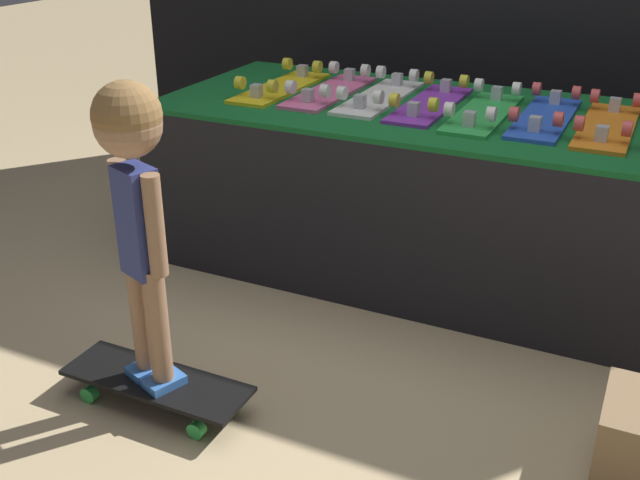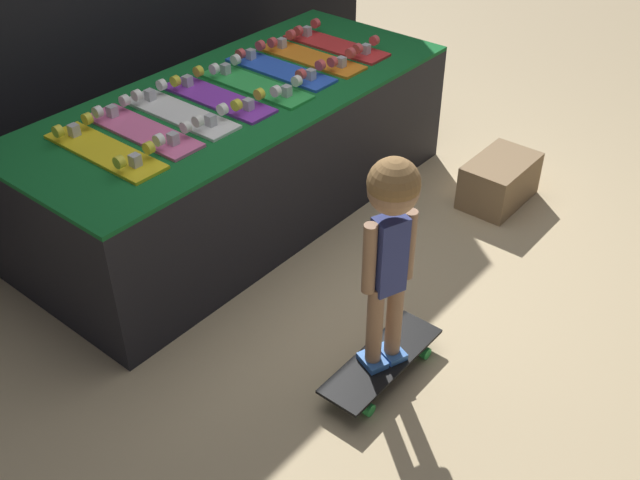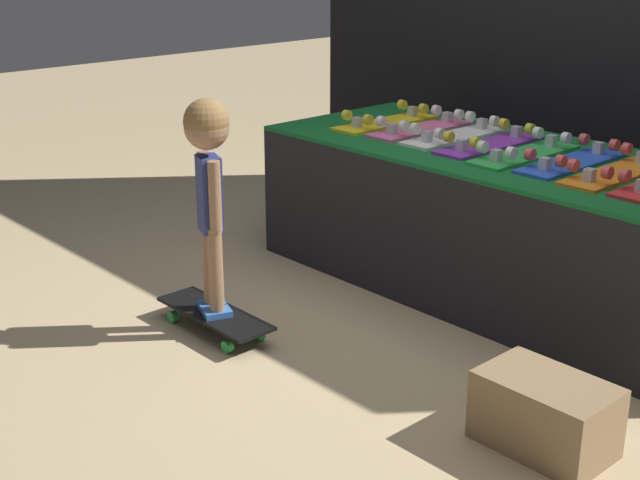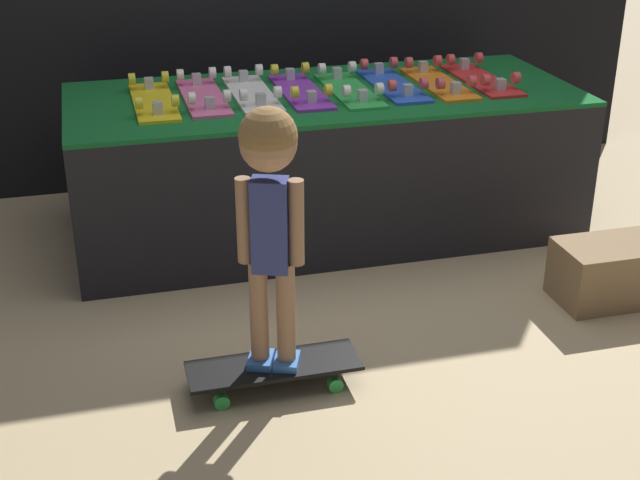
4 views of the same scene
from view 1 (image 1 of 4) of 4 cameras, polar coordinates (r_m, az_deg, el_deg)
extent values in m
plane|color=tan|center=(2.69, 5.49, -7.59)|extent=(16.00, 16.00, 0.00)
cube|color=black|center=(3.09, 9.88, 3.44)|extent=(2.34, 0.97, 0.66)
cube|color=#146028|center=(2.99, 10.36, 9.50)|extent=(2.34, 0.97, 0.02)
cube|color=yellow|center=(3.27, -3.01, 11.50)|extent=(0.18, 0.63, 0.01)
cube|color=#B7B7BC|center=(3.44, -1.35, 12.76)|extent=(0.04, 0.04, 0.05)
cylinder|color=yellow|center=(3.40, -0.20, 13.07)|extent=(0.03, 0.05, 0.05)
cylinder|color=yellow|center=(3.47, -2.50, 13.27)|extent=(0.03, 0.05, 0.05)
cube|color=#B7B7BC|center=(3.09, -4.87, 11.26)|extent=(0.04, 0.04, 0.05)
cylinder|color=yellow|center=(3.05, -3.63, 11.60)|extent=(0.03, 0.05, 0.05)
cylinder|color=yellow|center=(3.12, -6.11, 11.84)|extent=(0.03, 0.05, 0.05)
cube|color=pink|center=(3.19, 0.75, 11.20)|extent=(0.18, 0.63, 0.01)
cube|color=#B7B7BC|center=(3.37, 2.26, 12.48)|extent=(0.04, 0.04, 0.05)
cylinder|color=white|center=(3.33, 3.49, 12.77)|extent=(0.03, 0.05, 0.05)
cylinder|color=white|center=(3.39, 1.07, 13.02)|extent=(0.03, 0.05, 0.05)
cube|color=#B7B7BC|center=(3.00, -0.93, 10.96)|extent=(0.04, 0.04, 0.05)
cylinder|color=white|center=(2.97, 0.40, 11.29)|extent=(0.03, 0.05, 0.05)
cylinder|color=white|center=(3.03, -2.24, 11.57)|extent=(0.03, 0.05, 0.05)
cube|color=white|center=(3.11, 4.54, 10.75)|extent=(0.18, 0.63, 0.01)
cube|color=#B7B7BC|center=(3.29, 5.90, 12.07)|extent=(0.04, 0.04, 0.05)
cylinder|color=white|center=(3.26, 7.19, 12.35)|extent=(0.03, 0.05, 0.05)
cylinder|color=white|center=(3.31, 4.66, 12.65)|extent=(0.03, 0.05, 0.05)
cube|color=#B7B7BC|center=(2.91, 3.06, 10.50)|extent=(0.04, 0.04, 0.05)
cylinder|color=white|center=(2.88, 4.48, 10.81)|extent=(0.03, 0.05, 0.05)
cylinder|color=white|center=(2.94, 1.69, 11.14)|extent=(0.03, 0.05, 0.05)
cube|color=purple|center=(3.02, 8.39, 10.15)|extent=(0.18, 0.63, 0.01)
cube|color=#B7B7BC|center=(3.21, 9.58, 11.52)|extent=(0.04, 0.04, 0.05)
cylinder|color=yellow|center=(3.18, 10.93, 11.79)|extent=(0.03, 0.05, 0.05)
cylinder|color=yellow|center=(3.22, 8.30, 12.14)|extent=(0.03, 0.05, 0.05)
cube|color=#B7B7BC|center=(2.82, 7.13, 9.87)|extent=(0.04, 0.04, 0.05)
cylinder|color=yellow|center=(2.80, 8.64, 10.17)|extent=(0.03, 0.05, 0.05)
cylinder|color=yellow|center=(2.84, 5.70, 10.56)|extent=(0.03, 0.05, 0.05)
cube|color=green|center=(2.93, 12.34, 9.38)|extent=(0.18, 0.63, 0.01)
cube|color=#B7B7BC|center=(3.12, 13.34, 10.83)|extent=(0.04, 0.04, 0.05)
cylinder|color=white|center=(3.10, 14.76, 11.08)|extent=(0.03, 0.05, 0.05)
cylinder|color=white|center=(3.13, 12.02, 11.48)|extent=(0.03, 0.05, 0.05)
cube|color=#B7B7BC|center=(2.73, 11.32, 9.04)|extent=(0.04, 0.04, 0.05)
cylinder|color=white|center=(2.70, 12.92, 9.33)|extent=(0.03, 0.05, 0.05)
cylinder|color=white|center=(2.74, 9.83, 9.78)|extent=(0.03, 0.05, 0.05)
cube|color=blue|center=(2.92, 16.76, 8.87)|extent=(0.18, 0.63, 0.01)
cube|color=#B7B7BC|center=(3.11, 17.51, 10.34)|extent=(0.04, 0.04, 0.05)
cylinder|color=#D84C4C|center=(3.10, 18.96, 10.57)|extent=(0.03, 0.05, 0.05)
cylinder|color=#D84C4C|center=(3.12, 16.19, 11.01)|extent=(0.03, 0.05, 0.05)
cube|color=#B7B7BC|center=(2.72, 16.07, 8.50)|extent=(0.04, 0.04, 0.05)
cylinder|color=#D84C4C|center=(2.70, 17.71, 8.76)|extent=(0.03, 0.05, 0.05)
cylinder|color=#D84C4C|center=(2.72, 14.57, 9.27)|extent=(0.03, 0.05, 0.05)
cube|color=orange|center=(2.88, 21.04, 8.04)|extent=(0.18, 0.63, 0.01)
cube|color=#B7B7BC|center=(3.07, 21.55, 9.57)|extent=(0.04, 0.04, 0.05)
cylinder|color=#D84C4C|center=(3.06, 23.03, 9.78)|extent=(0.03, 0.05, 0.05)
cylinder|color=#D84C4C|center=(3.07, 20.23, 10.26)|extent=(0.03, 0.05, 0.05)
cube|color=#B7B7BC|center=(2.67, 20.67, 7.60)|extent=(0.04, 0.04, 0.05)
cylinder|color=#D84C4C|center=(2.66, 22.36, 7.84)|extent=(0.03, 0.05, 0.05)
cylinder|color=#D84C4C|center=(2.67, 19.15, 8.40)|extent=(0.03, 0.05, 0.05)
cube|color=black|center=(2.39, -12.36, -10.42)|extent=(0.60, 0.20, 0.01)
cube|color=#B7B7BC|center=(2.31, -8.25, -12.44)|extent=(0.04, 0.04, 0.05)
cylinder|color=green|center=(2.38, -7.10, -11.86)|extent=(0.05, 0.03, 0.05)
cylinder|color=green|center=(2.27, -9.39, -14.07)|extent=(0.05, 0.03, 0.05)
cube|color=#B7B7BC|center=(2.52, -15.96, -9.73)|extent=(0.04, 0.04, 0.05)
cylinder|color=green|center=(2.58, -14.70, -9.29)|extent=(0.05, 0.03, 0.05)
cylinder|color=green|center=(2.48, -17.14, -11.15)|extent=(0.05, 0.03, 0.05)
cube|color=#3870C6|center=(2.34, -11.80, -10.49)|extent=(0.12, 0.14, 0.03)
cylinder|color=#997051|center=(2.24, -12.24, -6.38)|extent=(0.06, 0.06, 0.36)
cube|color=#3870C6|center=(2.41, -13.00, -9.53)|extent=(0.12, 0.14, 0.03)
cylinder|color=#997051|center=(2.31, -13.46, -5.50)|extent=(0.06, 0.06, 0.36)
cube|color=navy|center=(2.13, -13.65, 1.36)|extent=(0.14, 0.12, 0.32)
cylinder|color=#997051|center=(2.06, -12.46, 1.04)|extent=(0.05, 0.05, 0.29)
cylinder|color=#997051|center=(2.19, -14.84, 2.32)|extent=(0.05, 0.05, 0.29)
sphere|color=#997051|center=(2.04, -14.44, 8.55)|extent=(0.18, 0.18, 0.18)
sphere|color=olive|center=(2.03, -14.50, 9.16)|extent=(0.19, 0.19, 0.19)
camera|label=2|loc=(3.21, -66.80, 26.07)|focal=42.00mm
camera|label=3|loc=(1.70, 132.98, -9.99)|focal=50.00mm
camera|label=4|loc=(2.11, -98.86, 5.74)|focal=50.00mm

